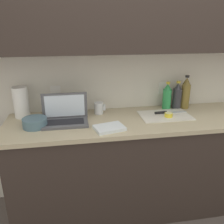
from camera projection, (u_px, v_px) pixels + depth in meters
The scene contains 14 objects.
ground_plane at pixel (143, 203), 2.32m from camera, with size 12.00×12.00×0.00m, color #564C47.
wall_back at pixel (143, 34), 2.00m from camera, with size 5.20×0.38×2.60m.
counter_unit at pixel (147, 162), 2.17m from camera, with size 2.37×0.61×0.89m.
laptop at pixel (65, 116), 1.91m from camera, with size 0.37×0.22×0.23m.
cutting_board at pixel (165, 115), 2.06m from camera, with size 0.43×0.29×0.01m, color silver.
knife at pixel (165, 112), 2.10m from camera, with size 0.30×0.05×0.02m.
lemon_half_cut at pixel (169, 115), 2.02m from camera, with size 0.07×0.07×0.04m.
bottle_green_soda at pixel (186, 93), 2.22m from camera, with size 0.08×0.08×0.31m.
bottle_oil_tall at pixel (177, 96), 2.22m from camera, with size 0.08×0.08×0.26m.
bottle_water_clear at pixel (167, 97), 2.20m from camera, with size 0.08×0.08×0.26m.
measuring_cup at pixel (99, 108), 2.10m from camera, with size 0.10×0.08×0.10m.
bowl_white at pixel (35, 123), 1.83m from camera, with size 0.19×0.19×0.07m.
paper_towel_roll at pixel (21, 102), 1.99m from camera, with size 0.13×0.13×0.27m.
dish_towel at pixel (109, 128), 1.79m from camera, with size 0.22×0.16×0.02m, color white.
Camera 1 is at (-0.61, -1.80, 1.63)m, focal length 38.00 mm.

